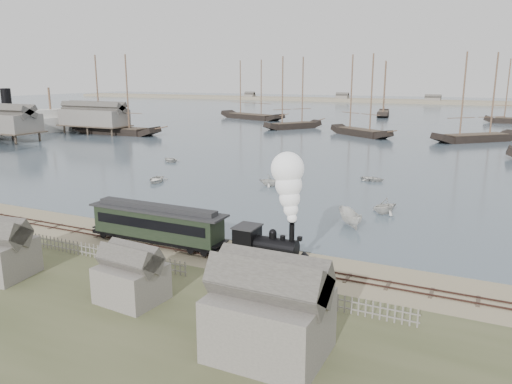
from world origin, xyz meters
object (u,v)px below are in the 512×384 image
at_px(locomotive, 284,218).
at_px(steamship, 8,112).
at_px(beached_dinghy, 157,230).
at_px(passenger_coach, 157,223).

relative_size(locomotive, steamship, 0.17).
bearing_deg(beached_dinghy, locomotive, -88.84).
bearing_deg(locomotive, steamship, 151.62).
bearing_deg(beached_dinghy, steamship, 70.20).
relative_size(locomotive, passenger_coach, 0.66).
xyz_separation_m(locomotive, beached_dinghy, (-14.16, 2.52, -3.68)).
height_order(locomotive, beached_dinghy, locomotive).
bearing_deg(steamship, beached_dinghy, -103.57).
xyz_separation_m(locomotive, steamship, (-97.79, 52.83, 1.78)).
relative_size(passenger_coach, steamship, 0.25).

